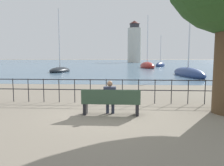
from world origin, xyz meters
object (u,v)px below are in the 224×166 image
at_px(park_bench, 111,102).
at_px(sailboat_2, 160,65).
at_px(sailboat_4, 147,66).
at_px(seated_person_left, 110,96).
at_px(harbor_lighthouse, 134,43).
at_px(sailboat_3, 188,73).
at_px(sailboat_1, 60,70).

height_order(park_bench, sailboat_2, sailboat_2).
bearing_deg(sailboat_4, seated_person_left, -105.93).
distance_m(park_bench, harbor_lighthouse, 94.11).
xyz_separation_m(seated_person_left, sailboat_3, (7.33, 17.12, -0.35)).
relative_size(sailboat_1, sailboat_2, 1.19).
bearing_deg(seated_person_left, sailboat_4, 82.81).
xyz_separation_m(park_bench, seated_person_left, (-0.04, 0.08, 0.21)).
height_order(park_bench, harbor_lighthouse, harbor_lighthouse).
distance_m(park_bench, seated_person_left, 0.23).
distance_m(seated_person_left, sailboat_2, 46.33).
bearing_deg(seated_person_left, sailboat_3, 66.81).
xyz_separation_m(sailboat_1, sailboat_4, (13.71, 14.01, 0.12)).
bearing_deg(sailboat_2, harbor_lighthouse, 120.41).
xyz_separation_m(park_bench, sailboat_4, (4.67, 37.43, -0.06)).
relative_size(seated_person_left, sailboat_1, 0.13).
xyz_separation_m(sailboat_3, sailboat_4, (-2.62, 20.23, 0.08)).
xyz_separation_m(park_bench, sailboat_3, (7.29, 17.20, -0.14)).
bearing_deg(sailboat_1, sailboat_4, 51.02).
relative_size(seated_person_left, harbor_lighthouse, 0.06).
distance_m(sailboat_3, sailboat_4, 20.40).
relative_size(seated_person_left, sailboat_2, 0.15).
distance_m(seated_person_left, sailboat_3, 18.62).
relative_size(sailboat_1, harbor_lighthouse, 0.49).
bearing_deg(sailboat_4, sailboat_3, -91.36).
bearing_deg(sailboat_2, seated_person_left, -75.74).
height_order(seated_person_left, sailboat_3, sailboat_3).
xyz_separation_m(seated_person_left, sailboat_2, (8.58, 45.53, -0.32)).
xyz_separation_m(sailboat_2, harbor_lighthouse, (-4.61, 48.05, 8.45)).
bearing_deg(sailboat_2, sailboat_1, -103.44).
height_order(park_bench, sailboat_1, sailboat_1).
height_order(park_bench, sailboat_4, sailboat_4).
relative_size(sailboat_3, harbor_lighthouse, 0.45).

